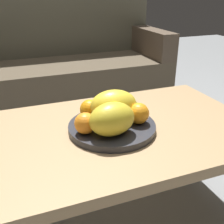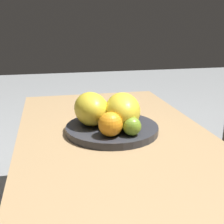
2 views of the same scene
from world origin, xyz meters
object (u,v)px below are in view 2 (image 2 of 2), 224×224
at_px(melon_smaller_beside, 91,109).
at_px(orange_front, 110,124).
at_px(fruit_bowl, 112,129).
at_px(apple_front, 132,126).
at_px(orange_left, 98,107).
at_px(banana_bunch, 124,119).
at_px(coffee_table, 113,143).
at_px(melon_large_front, 123,110).
at_px(orange_right, 129,109).

distance_m(melon_smaller_beside, orange_front, 0.13).
height_order(fruit_bowl, apple_front, apple_front).
bearing_deg(orange_left, melon_smaller_beside, -25.45).
relative_size(fruit_bowl, banana_bunch, 1.93).
xyz_separation_m(orange_left, apple_front, (0.22, 0.07, -0.01)).
bearing_deg(orange_front, coffee_table, 162.25).
height_order(fruit_bowl, orange_left, orange_left).
xyz_separation_m(melon_large_front, orange_front, (0.08, -0.06, -0.02)).
xyz_separation_m(fruit_bowl, orange_right, (-0.06, 0.08, 0.05)).
bearing_deg(orange_left, orange_front, 1.02).
height_order(coffee_table, fruit_bowl, fruit_bowl).
xyz_separation_m(coffee_table, apple_front, (0.11, 0.04, 0.10)).
height_order(melon_large_front, orange_right, melon_large_front).
bearing_deg(orange_front, fruit_bowl, 164.80).
height_order(orange_right, banana_bunch, orange_right).
bearing_deg(melon_large_front, orange_left, -154.15).
relative_size(orange_left, apple_front, 1.26).
bearing_deg(coffee_table, apple_front, 17.73).
bearing_deg(melon_smaller_beside, banana_bunch, 67.82).
bearing_deg(fruit_bowl, melon_large_front, 59.90).
xyz_separation_m(fruit_bowl, apple_front, (0.10, 0.04, 0.04)).
height_order(melon_large_front, banana_bunch, melon_large_front).
height_order(orange_left, orange_right, same).
relative_size(coffee_table, apple_front, 19.15).
height_order(fruit_bowl, orange_front, orange_front).
height_order(coffee_table, melon_large_front, melon_large_front).
bearing_deg(melon_smaller_beside, melon_large_front, 65.72).
distance_m(melon_smaller_beside, apple_front, 0.18).
distance_m(melon_smaller_beside, orange_right, 0.15).
height_order(orange_front, orange_right, orange_front).
bearing_deg(melon_smaller_beside, orange_left, 154.55).
xyz_separation_m(orange_left, orange_right, (0.05, 0.11, 0.00)).
relative_size(melon_large_front, apple_front, 2.94).
bearing_deg(fruit_bowl, apple_front, 22.52).
relative_size(orange_front, orange_right, 1.03).
bearing_deg(apple_front, orange_right, 168.14).
xyz_separation_m(melon_large_front, apple_front, (0.08, 0.01, -0.03)).
bearing_deg(banana_bunch, orange_right, 153.76).
distance_m(melon_large_front, orange_right, 0.09).
bearing_deg(apple_front, banana_bunch, -177.28).
height_order(fruit_bowl, melon_smaller_beside, melon_smaller_beside).
xyz_separation_m(orange_front, banana_bunch, (-0.08, 0.07, -0.01)).
distance_m(coffee_table, orange_front, 0.16).
distance_m(melon_large_front, melon_smaller_beside, 0.11).
xyz_separation_m(fruit_bowl, orange_front, (0.10, -0.03, 0.05)).
distance_m(coffee_table, melon_large_front, 0.14).
bearing_deg(fruit_bowl, banana_bunch, 66.22).
distance_m(fruit_bowl, orange_left, 0.13).
bearing_deg(orange_right, melon_large_front, -28.56).
xyz_separation_m(orange_right, apple_front, (0.17, -0.03, -0.01)).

